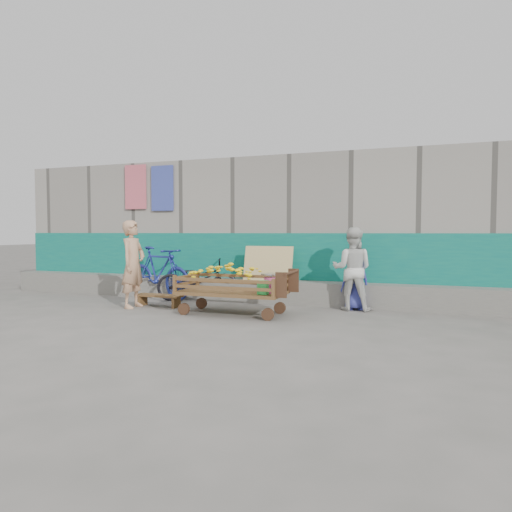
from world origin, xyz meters
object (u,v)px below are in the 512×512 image
(bench, at_px, (159,298))
(vendor_man, at_px, (133,264))
(woman, at_px, (352,269))
(bicycle_dark, at_px, (198,280))
(child, at_px, (355,282))
(bicycle_blue, at_px, (159,273))
(banana_cart, at_px, (230,281))

(bench, xyz_separation_m, vendor_man, (-0.40, -0.26, 0.65))
(woman, xyz_separation_m, bicycle_dark, (-3.15, 0.05, -0.31))
(woman, distance_m, bicycle_dark, 3.17)
(vendor_man, distance_m, woman, 4.07)
(child, relative_size, bicycle_blue, 0.55)
(banana_cart, relative_size, woman, 1.33)
(woman, height_order, bicycle_blue, woman)
(bench, height_order, bicycle_blue, bicycle_blue)
(vendor_man, distance_m, bicycle_dark, 1.44)
(woman, bearing_deg, vendor_man, 14.21)
(child, height_order, bicycle_dark, child)
(bicycle_dark, distance_m, bicycle_blue, 0.94)
(vendor_man, xyz_separation_m, bicycle_dark, (0.76, 1.16, -0.38))
(bench, xyz_separation_m, bicycle_blue, (-0.56, 0.90, 0.39))
(bench, distance_m, bicycle_blue, 1.13)
(woman, distance_m, bicycle_blue, 4.09)
(banana_cart, relative_size, vendor_man, 1.22)
(banana_cart, bearing_deg, bench, 170.04)
(woman, height_order, bicycle_dark, woman)
(banana_cart, height_order, bench, banana_cart)
(bicycle_dark, height_order, bicycle_blue, bicycle_blue)
(child, bearing_deg, bench, -6.92)
(bench, xyz_separation_m, bicycle_dark, (0.37, 0.90, 0.27))
(bicycle_dark, bearing_deg, bicycle_blue, 67.05)
(bench, distance_m, vendor_man, 0.80)
(banana_cart, distance_m, child, 2.30)
(bench, bearing_deg, bicycle_dark, 67.84)
(bicycle_blue, bearing_deg, child, -72.57)
(bicycle_dark, relative_size, bicycle_blue, 0.90)
(woman, distance_m, child, 0.25)
(bench, height_order, child, child)
(banana_cart, distance_m, vendor_man, 2.01)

